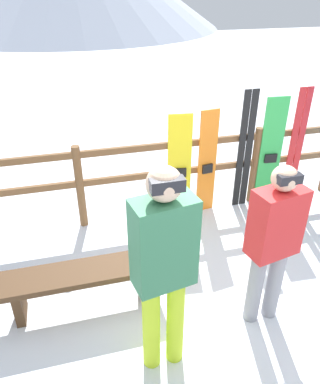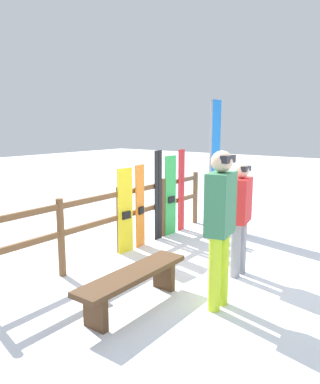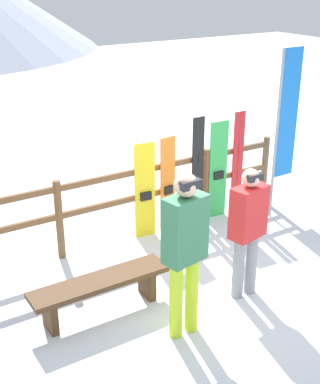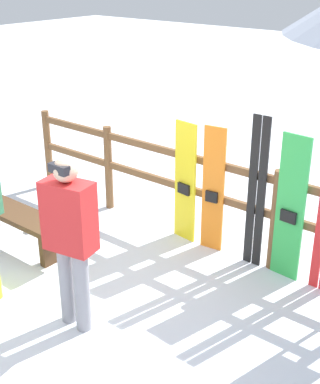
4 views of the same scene
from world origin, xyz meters
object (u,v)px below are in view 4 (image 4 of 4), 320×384
Objects in this scene: snowboard_yellow at (185,183)px; snowboard_green at (290,209)px; person_red at (70,233)px; ski_pair_black at (257,193)px; snowboard_orange at (213,190)px; bench at (16,219)px.

snowboard_yellow is 1.27m from snowboard_green.
snowboard_green is at bearing 60.89° from person_red.
snowboard_green is (0.38, -0.00, -0.06)m from ski_pair_black.
snowboard_orange is 0.53m from ski_pair_black.
ski_pair_black reaches higher than snowboard_yellow.
ski_pair_black is at bearing 70.42° from person_red.
person_red is at bearing -119.11° from snowboard_green.
snowboard_orange is at bearing 0.00° from snowboard_yellow.
ski_pair_black is 1.08× the size of snowboard_green.
snowboard_green is (1.05, 1.88, -0.16)m from person_red.
snowboard_orange is (0.37, 0.00, 0.01)m from snowboard_yellow.
ski_pair_black is at bearing 30.51° from bench.
snowboard_yellow is (1.35, 1.32, 0.37)m from bench.
snowboard_yellow is at bearing 96.71° from person_red.
bench is at bearing -135.70° from snowboard_yellow.
snowboard_green is (0.89, 0.00, 0.05)m from snowboard_orange.
snowboard_yellow is 0.90m from ski_pair_black.
snowboard_green is at bearing 26.71° from bench.
bench is 1.06× the size of snowboard_green.
bench is 1.14× the size of snowboard_yellow.
snowboard_orange is at bearing 85.38° from person_red.
ski_pair_black reaches higher than bench.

